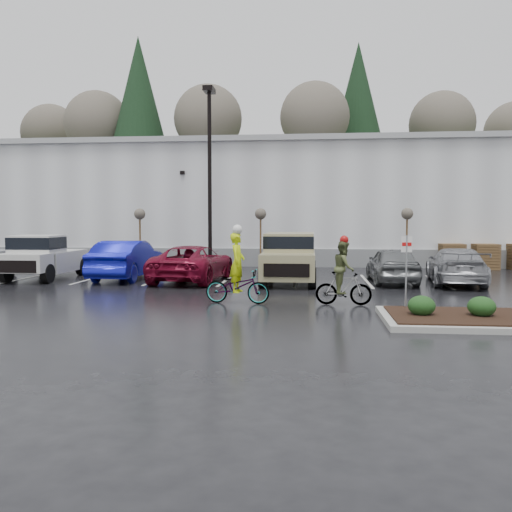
# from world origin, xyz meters

# --- Properties ---
(ground) EXTENTS (120.00, 120.00, 0.00)m
(ground) POSITION_xyz_m (0.00, 0.00, 0.00)
(ground) COLOR black
(ground) RESTS_ON ground
(warehouse) EXTENTS (60.50, 15.50, 7.20)m
(warehouse) POSITION_xyz_m (0.00, 21.99, 3.65)
(warehouse) COLOR silver
(warehouse) RESTS_ON ground
(wooded_ridge) EXTENTS (80.00, 25.00, 6.00)m
(wooded_ridge) POSITION_xyz_m (0.00, 45.00, 3.00)
(wooded_ridge) COLOR #263B18
(wooded_ridge) RESTS_ON ground
(lamppost) EXTENTS (0.50, 1.00, 9.22)m
(lamppost) POSITION_xyz_m (-4.00, 12.00, 5.69)
(lamppost) COLOR black
(lamppost) RESTS_ON ground
(sapling_west) EXTENTS (0.60, 0.60, 3.20)m
(sapling_west) POSITION_xyz_m (-8.00, 13.00, 2.73)
(sapling_west) COLOR #523621
(sapling_west) RESTS_ON ground
(sapling_mid) EXTENTS (0.60, 0.60, 3.20)m
(sapling_mid) POSITION_xyz_m (-1.50, 13.00, 2.73)
(sapling_mid) COLOR #523621
(sapling_mid) RESTS_ON ground
(sapling_east) EXTENTS (0.60, 0.60, 3.20)m
(sapling_east) POSITION_xyz_m (6.00, 13.00, 2.73)
(sapling_east) COLOR #523621
(sapling_east) RESTS_ON ground
(pallet_stack_a) EXTENTS (1.20, 1.20, 1.35)m
(pallet_stack_a) POSITION_xyz_m (8.50, 14.00, 0.68)
(pallet_stack_a) COLOR #523621
(pallet_stack_a) RESTS_ON ground
(pallet_stack_b) EXTENTS (1.20, 1.20, 1.35)m
(pallet_stack_b) POSITION_xyz_m (10.20, 14.00, 0.68)
(pallet_stack_b) COLOR #523621
(pallet_stack_b) RESTS_ON ground
(shrub_a) EXTENTS (0.70, 0.70, 0.52)m
(shrub_a) POSITION_xyz_m (4.00, -1.00, 0.41)
(shrub_a) COLOR #123415
(shrub_a) RESTS_ON curb_island
(shrub_b) EXTENTS (0.70, 0.70, 0.52)m
(shrub_b) POSITION_xyz_m (5.50, -1.00, 0.41)
(shrub_b) COLOR #123415
(shrub_b) RESTS_ON curb_island
(fire_lane_sign) EXTENTS (0.30, 0.05, 2.20)m
(fire_lane_sign) POSITION_xyz_m (3.80, 0.20, 1.41)
(fire_lane_sign) COLOR gray
(fire_lane_sign) RESTS_ON ground
(pickup_white) EXTENTS (2.10, 5.20, 1.96)m
(pickup_white) POSITION_xyz_m (-10.53, 7.68, 0.98)
(pickup_white) COLOR beige
(pickup_white) RESTS_ON ground
(car_blue) EXTENTS (1.91, 5.20, 1.70)m
(car_blue) POSITION_xyz_m (-6.91, 7.81, 0.85)
(car_blue) COLOR #0E129C
(car_blue) RESTS_ON ground
(car_red) EXTENTS (2.98, 5.67, 1.52)m
(car_red) POSITION_xyz_m (-3.86, 7.30, 0.76)
(car_red) COLOR maroon
(car_red) RESTS_ON ground
(suv_tan) EXTENTS (2.20, 5.10, 2.06)m
(suv_tan) POSITION_xyz_m (0.24, 7.19, 1.03)
(suv_tan) COLOR #968E66
(suv_tan) RESTS_ON ground
(car_grey) EXTENTS (1.86, 4.44, 1.50)m
(car_grey) POSITION_xyz_m (4.50, 7.54, 0.75)
(car_grey) COLOR slate
(car_grey) RESTS_ON ground
(car_far_silver) EXTENTS (2.67, 5.28, 1.47)m
(car_far_silver) POSITION_xyz_m (7.02, 7.41, 0.74)
(car_far_silver) COLOR #95979C
(car_far_silver) RESTS_ON ground
(cyclist_hivis) EXTENTS (2.10, 0.91, 2.47)m
(cyclist_hivis) POSITION_xyz_m (-1.15, 1.50, 0.76)
(cyclist_hivis) COLOR #3F3F44
(cyclist_hivis) RESTS_ON ground
(cyclist_olive) EXTENTS (1.68, 0.82, 2.15)m
(cyclist_olive) POSITION_xyz_m (2.15, 1.50, 0.79)
(cyclist_olive) COLOR #3F3F44
(cyclist_olive) RESTS_ON ground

